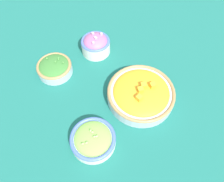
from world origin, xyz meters
TOP-DOWN VIEW (x-y plane):
  - ground_plane at (0.00, 0.00)m, footprint 3.00×3.00m
  - bowl_squash at (-0.05, -0.08)m, footprint 0.23×0.23m
  - bowl_broccoli at (0.19, 0.14)m, footprint 0.13×0.13m
  - bowl_lettuce at (-0.12, 0.13)m, footprint 0.14×0.14m
  - bowl_red_onion at (0.22, -0.04)m, footprint 0.11×0.11m

SIDE VIEW (x-z plane):
  - ground_plane at x=0.00m, z-range 0.00..0.00m
  - bowl_lettuce at x=-0.12m, z-range 0.00..0.05m
  - bowl_broccoli at x=0.19m, z-range 0.00..0.06m
  - bowl_squash at x=-0.05m, z-range -0.01..0.07m
  - bowl_red_onion at x=0.22m, z-range 0.00..0.08m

